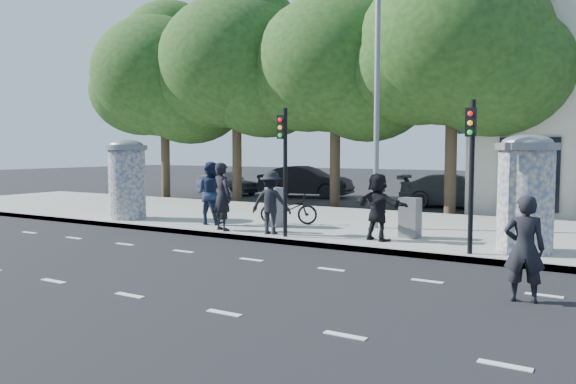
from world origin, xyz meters
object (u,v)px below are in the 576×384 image
Objects in this scene: car_left at (227,182)px; car_mid at (305,182)px; ad_column_left at (127,177)px; man_road at (524,248)px; car_right at (456,191)px; street_lamp at (376,69)px; ped_d at (271,202)px; ped_c at (210,193)px; ped_f at (378,207)px; traffic_pole_far at (471,160)px; ped_b at (222,197)px; cabinet_right at (410,218)px; ad_column_right at (526,191)px; cabinet_left at (275,207)px; traffic_pole_near at (284,158)px; bicycle at (289,209)px; ped_a at (135,194)px.

car_mid is (4.68, 0.61, 0.11)m from car_left.
man_road is (12.95, -3.68, -0.67)m from ad_column_left.
car_mid is 1.02× the size of car_right.
street_lamp is 4.97m from ped_d.
street_lamp reaches higher than ped_c.
ped_c reaches higher than ped_f.
ped_b is (-6.96, 0.13, -1.11)m from traffic_pole_far.
traffic_pole_far is 2.94m from cabinet_right.
ped_f reaches higher than car_left.
man_road is at bearing -81.96° from ad_column_right.
car_right is at bearing 95.56° from cabinet_left.
traffic_pole_near is 3.08m from bicycle.
traffic_pole_near is 1.75× the size of ped_c.
street_lamp reaches higher than ped_d.
bicycle is at bearing -84.30° from ped_d.
car_mid is (-3.32, 11.97, -0.32)m from ped_c.
ped_a is 1.54× the size of cabinet_right.
ped_a is at bearing -152.47° from cabinet_left.
ped_c reaches higher than man_road.
ped_c is 0.48× the size of car_left.
car_left is at bearing 154.32° from cabinet_left.
car_right is at bearing 82.56° from traffic_pole_near.
ped_b is (-3.56, -2.71, -3.67)m from street_lamp.
ped_c is (3.31, -0.06, 0.16)m from ped_a.
car_mid is (-11.42, 12.98, -1.43)m from traffic_pole_far.
ped_b is at bearing 137.18° from bicycle.
car_left is (-16.10, 12.37, -1.54)m from traffic_pole_far.
ped_f is (8.94, 0.03, -0.52)m from ad_column_left.
bicycle is 4.21m from cabinet_right.
traffic_pole_far reaches higher than car_mid.
traffic_pole_near is (-5.80, -0.91, 0.69)m from ad_column_right.
street_lamp reaches higher than traffic_pole_near.
ped_d is 1.00× the size of man_road.
ped_f reaches higher than car_right.
ped_d is 14.04m from car_mid.
street_lamp reaches higher than ad_column_right.
ped_f is 1.64× the size of cabinet_right.
bicycle is 0.37× the size of car_right.
street_lamp is 16.40m from car_left.
cabinet_left is at bearing 164.96° from traffic_pole_far.
ped_a reaches higher than car_right.
ad_column_left is 0.68m from ped_a.
ped_d is at bearing 176.86° from traffic_pole_far.
car_mid is at bearing -76.80° from ped_d.
ped_d is 0.36× the size of car_right.
ped_d is at bearing -128.17° from street_lamp.
cabinet_right is (5.05, 1.48, -0.45)m from ped_b.
ped_c reaches higher than car_left.
cabinet_left is at bearing 154.25° from bicycle.
man_road is (0.55, -3.88, -0.67)m from ad_column_right.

